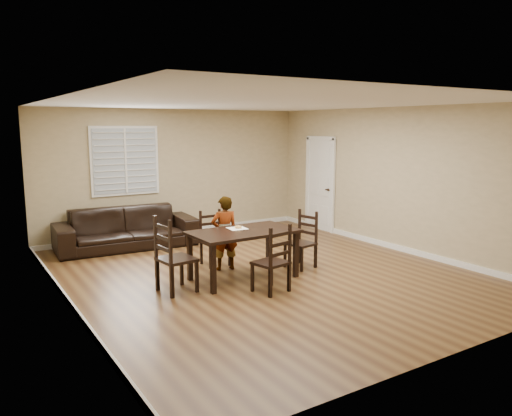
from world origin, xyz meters
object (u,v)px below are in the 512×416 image
at_px(chair_far, 277,263).
at_px(donut, 238,227).
at_px(chair_left, 168,259).
at_px(chair_near, 212,239).
at_px(dining_table, 243,236).
at_px(sofa, 126,228).
at_px(chair_right, 305,241).
at_px(child, 224,233).

bearing_deg(chair_far, donut, -100.45).
height_order(chair_far, chair_left, chair_left).
bearing_deg(chair_left, chair_near, -55.61).
height_order(dining_table, chair_near, chair_near).
relative_size(chair_far, sofa, 0.37).
bearing_deg(dining_table, chair_left, -179.43).
bearing_deg(chair_right, chair_left, -99.48).
height_order(chair_left, sofa, chair_left).
distance_m(chair_left, donut, 1.32).
bearing_deg(donut, child, 93.78).
xyz_separation_m(chair_near, chair_right, (1.25, -0.99, 0.01)).
height_order(dining_table, chair_far, chair_far).
xyz_separation_m(chair_left, sofa, (0.34, 2.94, -0.11)).
bearing_deg(chair_right, donut, -107.88).
relative_size(dining_table, chair_left, 1.49).
height_order(chair_right, donut, chair_right).
relative_size(chair_near, chair_far, 0.94).
height_order(chair_near, chair_far, chair_far).
height_order(chair_near, child, child).
bearing_deg(donut, chair_right, -6.71).
height_order(chair_near, chair_right, chair_right).
bearing_deg(sofa, dining_table, -69.04).
relative_size(dining_table, chair_right, 1.72).
bearing_deg(donut, chair_near, 92.19).
xyz_separation_m(chair_right, child, (-1.24, 0.55, 0.18)).
relative_size(chair_left, chair_right, 1.15).
xyz_separation_m(child, sofa, (-0.90, 2.32, -0.23)).
bearing_deg(dining_table, chair_right, 0.96).
height_order(chair_left, donut, chair_left).
distance_m(donut, sofa, 2.91).
height_order(chair_far, donut, chair_far).
bearing_deg(chair_far, dining_table, -99.08).
bearing_deg(chair_left, sofa, -12.82).
distance_m(chair_far, chair_right, 1.50).
distance_m(chair_near, chair_right, 1.59).
relative_size(child, donut, 10.76).
distance_m(chair_far, chair_left, 1.53).
xyz_separation_m(dining_table, donut, (0.02, 0.18, 0.11)).
distance_m(chair_right, child, 1.37).
bearing_deg(donut, dining_table, -95.42).
bearing_deg(chair_far, chair_near, -99.92).
bearing_deg(child, donut, 104.53).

